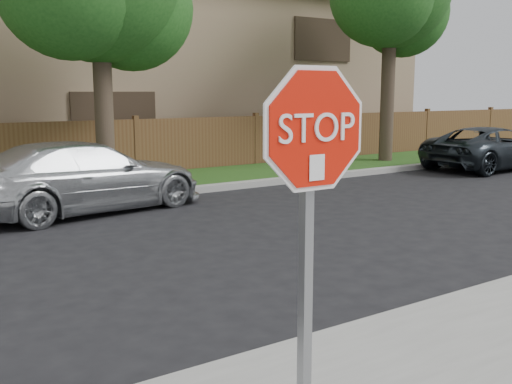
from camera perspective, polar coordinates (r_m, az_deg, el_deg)
ground at (r=5.40m, az=-2.62°, el=-16.36°), size 90.00×90.00×0.00m
far_curb at (r=12.77m, az=-22.12°, el=-1.46°), size 70.00×0.30×0.15m
stop_sign at (r=3.50m, az=5.33°, el=0.78°), size 1.01×0.13×2.55m
sedan_right at (r=12.24m, az=-15.95°, el=1.41°), size 5.10×2.77×1.40m
sedan_far_right at (r=19.69m, az=21.52°, el=3.92°), size 4.69×2.21×1.29m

